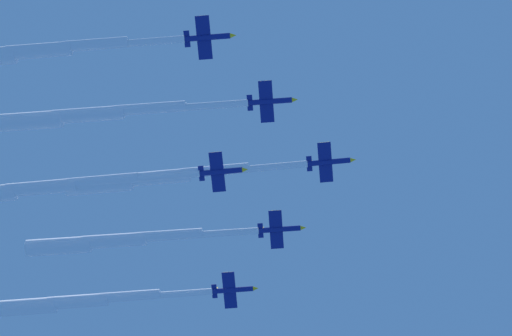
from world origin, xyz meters
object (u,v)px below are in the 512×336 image
jet_lead (157,178)px  jet_port_outer (40,51)px  jet_port_inner (114,241)px  jet_starboard_inner (88,115)px  jet_port_mid (41,188)px  jet_starboard_mid (78,302)px

jet_lead → jet_port_outer: size_ratio=1.08×
jet_port_inner → jet_starboard_inner: bearing=-172.2°
jet_lead → jet_port_outer: jet_lead is taller
jet_starboard_inner → jet_port_mid: 18.46m
jet_starboard_mid → jet_lead: bearing=-131.9°
jet_port_inner → jet_lead: bearing=-130.2°
jet_port_inner → jet_port_mid: jet_port_inner is taller
jet_starboard_inner → jet_port_mid: bearing=50.1°
jet_starboard_inner → jet_starboard_mid: bearing=22.4°
jet_port_inner → jet_starboard_mid: bearing=46.4°
jet_starboard_inner → jet_port_inner: bearing=7.8°
jet_port_mid → jet_starboard_mid: jet_starboard_mid is taller
jet_port_mid → jet_starboard_inner: bearing=-129.9°
jet_starboard_mid → jet_port_outer: size_ratio=1.03×
jet_port_inner → jet_port_mid: size_ratio=0.94×
jet_port_outer → jet_port_inner: bearing=-1.1°
jet_lead → jet_starboard_mid: 33.61m
jet_port_inner → jet_port_outer: jet_port_inner is taller
jet_lead → jet_port_outer: 33.92m
jet_starboard_inner → jet_starboard_mid: 42.09m
jet_port_mid → jet_port_outer: size_ratio=1.12×
jet_port_inner → jet_port_mid: 18.52m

